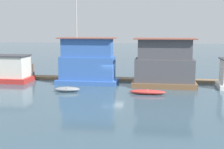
# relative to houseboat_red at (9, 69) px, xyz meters

# --- Properties ---
(ground_plane) EXTENTS (200.00, 200.00, 0.00)m
(ground_plane) POSITION_rel_houseboat_red_xyz_m (13.52, -0.17, -1.60)
(ground_plane) COLOR #385160
(dock_walkway) EXTENTS (42.40, 1.75, 0.30)m
(dock_walkway) POSITION_rel_houseboat_red_xyz_m (13.52, 3.19, -1.45)
(dock_walkway) COLOR #846B4C
(dock_walkway) RESTS_ON ground_plane
(houseboat_red) EXTENTS (5.66, 3.70, 3.40)m
(houseboat_red) POSITION_rel_houseboat_red_xyz_m (0.00, 0.00, 0.00)
(houseboat_red) COLOR red
(houseboat_red) RESTS_ON ground_plane
(houseboat_blue) EXTENTS (7.47, 3.36, 10.09)m
(houseboat_blue) POSITION_rel_houseboat_red_xyz_m (10.25, 0.17, 0.94)
(houseboat_blue) COLOR #3866B7
(houseboat_blue) RESTS_ON ground_plane
(houseboat_brown) EXTENTS (7.38, 3.96, 5.65)m
(houseboat_brown) POSITION_rel_houseboat_red_xyz_m (19.57, -0.30, 0.96)
(houseboat_brown) COLOR brown
(houseboat_brown) RESTS_ON ground_plane
(dinghy_grey) EXTENTS (2.88, 1.50, 0.52)m
(dinghy_grey) POSITION_rel_houseboat_red_xyz_m (9.18, -4.97, -1.33)
(dinghy_grey) COLOR gray
(dinghy_grey) RESTS_ON ground_plane
(dinghy_red) EXTENTS (3.80, 1.13, 0.49)m
(dinghy_red) POSITION_rel_houseboat_red_xyz_m (17.84, -5.01, -1.35)
(dinghy_red) COLOR red
(dinghy_red) RESTS_ON ground_plane
(mooring_post_far_left) EXTENTS (0.25, 0.25, 1.78)m
(mooring_post_far_left) POSITION_rel_houseboat_red_xyz_m (20.50, 2.07, -0.71)
(mooring_post_far_left) COLOR #846B4C
(mooring_post_far_left) RESTS_ON ground_plane
(mooring_post_centre) EXTENTS (0.27, 0.27, 2.13)m
(mooring_post_centre) POSITION_rel_houseboat_red_xyz_m (2.45, 2.07, -0.53)
(mooring_post_centre) COLOR brown
(mooring_post_centre) RESTS_ON ground_plane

